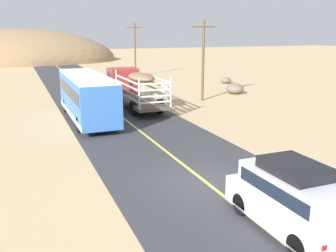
# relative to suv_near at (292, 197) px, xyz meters

# --- Properties ---
(ground_plane) EXTENTS (240.00, 240.00, 0.00)m
(ground_plane) POSITION_rel_suv_near_xyz_m (-0.64, 4.58, -1.15)
(ground_plane) COLOR tan
(road_surface) EXTENTS (8.00, 120.00, 0.02)m
(road_surface) POSITION_rel_suv_near_xyz_m (-0.64, 4.58, -1.14)
(road_surface) COLOR #38383D
(road_surface) RESTS_ON ground
(road_centre_line) EXTENTS (0.16, 117.60, 0.00)m
(road_centre_line) POSITION_rel_suv_near_xyz_m (-0.64, 4.58, -1.13)
(road_centre_line) COLOR #D8CC4C
(road_centre_line) RESTS_ON road_surface
(suv_near) EXTENTS (1.90, 4.62, 2.29)m
(suv_near) POSITION_rel_suv_near_xyz_m (0.00, 0.00, 0.00)
(suv_near) COLOR silver
(suv_near) RESTS_ON road_surface
(livestock_truck) EXTENTS (2.53, 9.70, 3.02)m
(livestock_truck) POSITION_rel_suv_near_xyz_m (1.39, 22.41, 0.64)
(livestock_truck) COLOR #B2332D
(livestock_truck) RESTS_ON road_surface
(bus) EXTENTS (2.54, 10.00, 3.21)m
(bus) POSITION_rel_suv_near_xyz_m (-3.11, 17.81, 0.60)
(bus) COLOR #3872C6
(bus) RESTS_ON road_surface
(power_pole_mid) EXTENTS (2.20, 0.24, 7.14)m
(power_pole_mid) POSITION_rel_suv_near_xyz_m (8.04, 21.66, 2.70)
(power_pole_mid) COLOR brown
(power_pole_mid) RESTS_ON ground
(power_pole_far) EXTENTS (2.20, 0.24, 7.28)m
(power_pole_far) POSITION_rel_suv_near_xyz_m (8.04, 42.16, 2.77)
(power_pole_far) COLOR brown
(power_pole_far) RESTS_ON ground
(boulder_near_shoulder) EXTENTS (1.76, 1.91, 1.04)m
(boulder_near_shoulder) POSITION_rel_suv_near_xyz_m (12.83, 23.76, -0.63)
(boulder_near_shoulder) COLOR #756656
(boulder_near_shoulder) RESTS_ON ground
(boulder_mid_field) EXTENTS (1.30, 1.27, 0.79)m
(boulder_mid_field) POSITION_rel_suv_near_xyz_m (15.94, 30.80, -0.76)
(boulder_mid_field) COLOR #756656
(boulder_mid_field) RESTS_ON ground
(distant_hill) EXTENTS (40.49, 25.79, 13.41)m
(distant_hill) POSITION_rel_suv_near_xyz_m (-6.91, 75.44, -1.15)
(distant_hill) COLOR #957553
(distant_hill) RESTS_ON ground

